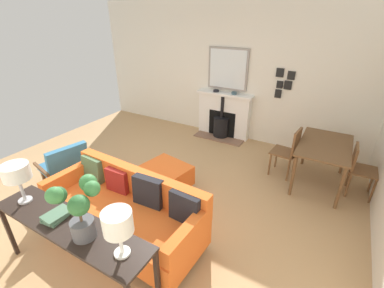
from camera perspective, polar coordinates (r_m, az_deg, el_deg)
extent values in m
cube|color=tan|center=(4.31, -10.67, -10.93)|extent=(5.82, 6.27, 0.01)
cube|color=silver|center=(6.03, 6.63, 15.11)|extent=(0.12, 6.27, 2.83)
cube|color=brown|center=(6.05, 5.63, 1.23)|extent=(0.31, 1.12, 0.03)
cube|color=white|center=(6.09, 6.83, 6.03)|extent=(0.20, 1.18, 0.95)
cube|color=black|center=(6.08, 6.45, 4.40)|extent=(0.06, 0.62, 0.57)
cylinder|color=black|center=(6.07, 6.26, 3.65)|extent=(0.34, 0.34, 0.43)
cylinder|color=black|center=(5.99, 6.37, 5.64)|extent=(0.36, 0.36, 0.02)
cylinder|color=black|center=(5.91, 6.48, 7.87)|extent=(0.07, 0.07, 0.47)
cube|color=white|center=(5.91, 6.99, 10.52)|extent=(0.25, 1.26, 0.05)
cube|color=gray|center=(5.88, 7.67, 15.61)|extent=(0.04, 0.89, 0.87)
cube|color=silver|center=(5.86, 7.59, 15.58)|extent=(0.01, 0.81, 0.79)
cylinder|color=black|center=(5.98, 5.16, 11.26)|extent=(0.13, 0.13, 0.04)
torus|color=black|center=(5.98, 5.17, 11.42)|extent=(0.13, 0.13, 0.01)
cylinder|color=#334C56|center=(5.82, 9.00, 10.67)|extent=(0.11, 0.11, 0.05)
torus|color=#334C56|center=(5.82, 9.02, 10.88)|extent=(0.12, 0.12, 0.01)
cylinder|color=#B2B2B7|center=(4.12, -26.51, -14.70)|extent=(0.04, 0.04, 0.10)
cylinder|color=#B2B2B7|center=(3.11, -6.31, -28.09)|extent=(0.04, 0.04, 0.10)
cylinder|color=#B2B2B7|center=(4.38, -19.32, -10.50)|extent=(0.04, 0.04, 0.10)
cylinder|color=#B2B2B7|center=(3.45, 0.93, -20.67)|extent=(0.04, 0.04, 0.10)
cube|color=orange|center=(3.54, -14.67, -15.30)|extent=(0.91, 2.10, 0.34)
cube|color=orange|center=(3.51, -11.19, -7.98)|extent=(0.23, 2.07, 0.36)
cube|color=orange|center=(4.04, -24.80, -6.44)|extent=(0.79, 0.15, 0.21)
cube|color=orange|center=(2.86, -0.94, -18.67)|extent=(0.79, 0.15, 0.21)
cube|color=#4C6B47|center=(3.98, -20.41, -5.14)|extent=(0.18, 0.37, 0.37)
cube|color=maroon|center=(3.65, -15.60, -7.60)|extent=(0.13, 0.33, 0.33)
cube|color=black|center=(3.32, -9.37, -10.12)|extent=(0.15, 0.40, 0.40)
cube|color=black|center=(3.06, -1.53, -13.59)|extent=(0.15, 0.38, 0.38)
cylinder|color=#B2B2B7|center=(4.41, -10.81, -9.17)|extent=(0.04, 0.04, 0.09)
cylinder|color=#B2B2B7|center=(4.06, -5.67, -12.25)|extent=(0.04, 0.04, 0.09)
cylinder|color=#B2B2B7|center=(4.69, -5.80, -6.39)|extent=(0.04, 0.04, 0.09)
cylinder|color=#B2B2B7|center=(4.37, -0.64, -8.98)|extent=(0.04, 0.04, 0.09)
cube|color=orange|center=(4.26, -5.87, -6.86)|extent=(0.78, 0.80, 0.32)
cube|color=brown|center=(5.10, -23.87, -4.20)|extent=(0.05, 0.05, 0.35)
cube|color=brown|center=(4.96, -29.11, -6.26)|extent=(0.05, 0.05, 0.35)
cube|color=brown|center=(4.71, -21.35, -6.28)|extent=(0.05, 0.05, 0.35)
cube|color=brown|center=(4.57, -26.97, -8.61)|extent=(0.05, 0.05, 0.35)
cube|color=teal|center=(4.73, -25.78, -4.30)|extent=(0.71, 0.67, 0.08)
cube|color=teal|center=(4.41, -25.06, -2.83)|extent=(0.62, 0.27, 0.40)
cube|color=brown|center=(4.79, -22.56, -2.02)|extent=(0.15, 0.53, 0.04)
cube|color=brown|center=(4.61, -29.56, -4.72)|extent=(0.15, 0.53, 0.04)
cube|color=black|center=(3.89, -29.90, -12.57)|extent=(0.04, 0.04, 0.71)
cube|color=black|center=(2.79, -7.44, -26.54)|extent=(0.04, 0.04, 0.71)
cube|color=black|center=(3.78, -34.54, -15.09)|extent=(0.04, 0.04, 0.71)
cube|color=black|center=(2.95, -24.90, -15.46)|extent=(0.42, 1.87, 0.03)
cylinder|color=#B2B2B7|center=(3.46, -32.05, -10.14)|extent=(0.14, 0.14, 0.02)
cylinder|color=#B2B2B7|center=(3.38, -32.62, -8.16)|extent=(0.03, 0.03, 0.27)
cylinder|color=silver|center=(3.28, -33.53, -5.01)|extent=(0.27, 0.27, 0.16)
cylinder|color=white|center=(2.51, -14.66, -21.53)|extent=(0.14, 0.14, 0.02)
cylinder|color=white|center=(2.42, -15.01, -19.57)|extent=(0.03, 0.03, 0.23)
cylinder|color=silver|center=(2.27, -15.65, -15.84)|extent=(0.25, 0.25, 0.20)
cylinder|color=#4C4C51|center=(2.69, -22.20, -16.42)|extent=(0.21, 0.21, 0.18)
cylinder|color=brown|center=(2.56, -23.01, -12.94)|extent=(0.02, 0.02, 0.23)
sphere|color=#387A3D|center=(2.32, -27.36, -9.73)|extent=(0.14, 0.14, 0.14)
sphere|color=#2D6633|center=(2.39, -23.04, -11.99)|extent=(0.18, 0.18, 0.18)
sphere|color=#387A3D|center=(2.42, -20.60, -8.92)|extent=(0.14, 0.14, 0.14)
sphere|color=#387A3D|center=(2.63, -21.33, -7.71)|extent=(0.16, 0.16, 0.16)
sphere|color=#26562D|center=(2.63, -26.74, -9.76)|extent=(0.15, 0.15, 0.15)
cube|color=#4C7056|center=(3.05, -27.00, -13.75)|extent=(0.26, 0.21, 0.03)
cube|color=#4C7056|center=(3.03, -26.94, -13.28)|extent=(0.26, 0.20, 0.03)
cylinder|color=brown|center=(5.31, 23.05, -0.66)|extent=(0.05, 0.05, 0.70)
cylinder|color=brown|center=(4.34, 20.77, -6.40)|extent=(0.05, 0.05, 0.70)
cylinder|color=brown|center=(5.30, 29.83, -2.21)|extent=(0.05, 0.05, 0.70)
cylinder|color=brown|center=(4.33, 29.13, -8.32)|extent=(0.05, 0.05, 0.70)
cube|color=brown|center=(4.64, 26.63, -0.21)|extent=(1.20, 0.74, 0.03)
cylinder|color=brown|center=(5.08, 17.58, -2.66)|extent=(0.04, 0.04, 0.43)
cylinder|color=brown|center=(4.81, 16.28, -4.18)|extent=(0.04, 0.04, 0.43)
cylinder|color=brown|center=(5.01, 21.00, -3.65)|extent=(0.04, 0.04, 0.43)
cylinder|color=brown|center=(4.74, 19.88, -5.25)|extent=(0.04, 0.04, 0.43)
cube|color=brown|center=(4.80, 19.07, -1.62)|extent=(0.44, 0.44, 0.02)
cube|color=brown|center=(4.67, 21.43, 0.29)|extent=(0.36, 0.07, 0.43)
cylinder|color=brown|center=(4.78, 34.18, -8.34)|extent=(0.03, 0.03, 0.43)
cylinder|color=brown|center=(5.06, 34.02, -6.46)|extent=(0.03, 0.03, 0.43)
cylinder|color=brown|center=(4.74, 30.40, -7.59)|extent=(0.03, 0.03, 0.43)
cylinder|color=brown|center=(5.02, 30.46, -5.73)|extent=(0.03, 0.03, 0.43)
cube|color=brown|center=(4.79, 32.90, -4.77)|extent=(0.41, 0.41, 0.02)
cube|color=brown|center=(4.69, 31.45, -2.32)|extent=(0.36, 0.04, 0.36)
cube|color=black|center=(5.57, 18.31, 14.29)|extent=(0.02, 0.15, 0.17)
cube|color=black|center=(5.54, 20.46, 13.56)|extent=(0.02, 0.14, 0.16)
cube|color=black|center=(5.61, 18.27, 11.97)|extent=(0.02, 0.12, 0.14)
cube|color=black|center=(5.58, 19.82, 11.74)|extent=(0.02, 0.14, 0.16)
cube|color=black|center=(5.66, 17.92, 10.19)|extent=(0.02, 0.12, 0.17)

